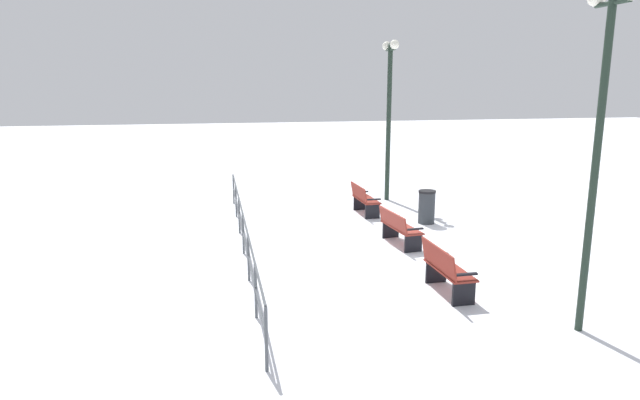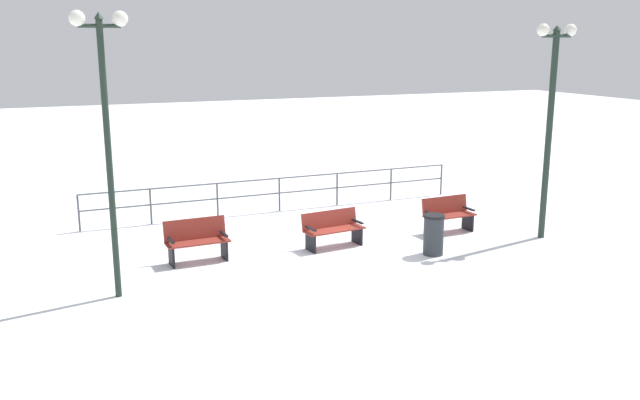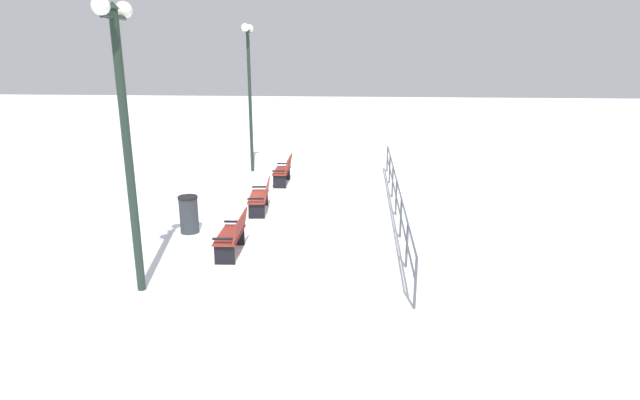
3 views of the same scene
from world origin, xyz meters
name	(u,v)px [view 1 (image 1 of 3)]	position (x,y,z in m)	size (l,w,h in m)	color
ground_plane	(399,245)	(0.00, 0.00, 0.00)	(80.00, 80.00, 0.00)	white
bench_nearest	(446,269)	(-0.19, -3.23, 0.48)	(0.58, 1.41, 0.95)	maroon
bench_second	(399,227)	(-0.01, -0.01, 0.45)	(0.70, 1.53, 0.85)	maroon
bench_third	(364,199)	(-0.01, 3.23, 0.46)	(0.60, 1.38, 0.90)	maroon
lamppost_near	(602,102)	(1.31, -5.12, 3.65)	(0.28, 1.01, 5.32)	#1E2D23
lamppost_middle	(389,99)	(1.31, 5.12, 3.36)	(0.29, 1.10, 5.19)	#1E2D23
waterfront_railing	(243,226)	(-3.79, 0.00, 0.66)	(0.05, 11.00, 0.98)	#4C5156
trash_bin	(427,207)	(1.44, 1.87, 0.47)	(0.48, 0.48, 0.94)	#2D3338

